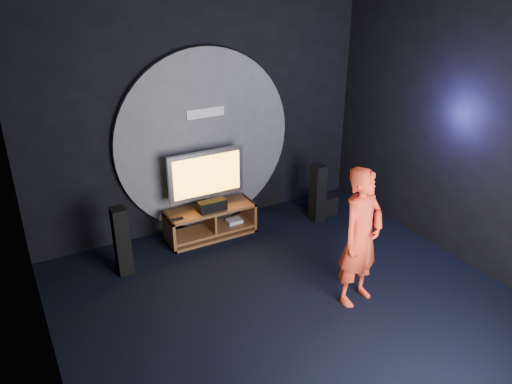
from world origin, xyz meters
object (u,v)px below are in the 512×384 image
media_console (211,224)px  subwoofer (326,204)px  tower_speaker_right (318,193)px  player (361,237)px  tower_speaker_left (122,241)px  tv (206,177)px

media_console → subwoofer: media_console is taller
subwoofer → tower_speaker_right: bearing=-153.9°
media_console → tower_speaker_right: 1.66m
player → subwoofer: bearing=50.4°
tower_speaker_left → player: 2.89m
tower_speaker_right → media_console: bearing=168.2°
media_console → tower_speaker_right: (1.61, -0.34, 0.25)m
tv → tower_speaker_right: 1.72m
media_console → tv: size_ratio=1.16×
media_console → tower_speaker_right: size_ratio=1.42×
tv → tower_speaker_left: tv is taller
tv → tower_speaker_left: size_ratio=1.23×
tv → tower_speaker_left: (-1.33, -0.40, -0.45)m
tower_speaker_right → player: size_ratio=0.55×
tower_speaker_left → subwoofer: bearing=2.2°
player → tower_speaker_right: bearing=55.4°
tv → player: 2.41m
tower_speaker_right → tv: bearing=166.0°
player → media_console: bearing=99.1°
tv → media_console: bearing=-83.5°
subwoofer → player: (-1.01, -1.97, 0.67)m
tower_speaker_left → tower_speaker_right: (2.95, -0.01, 0.00)m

